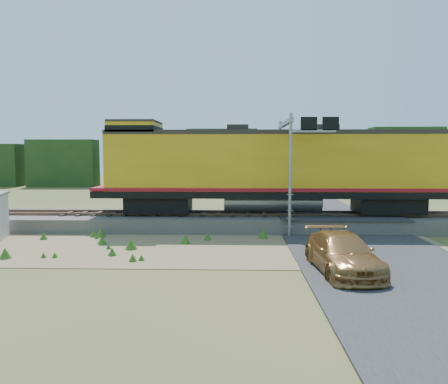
{
  "coord_description": "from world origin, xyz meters",
  "views": [
    {
      "loc": [
        1.1,
        -19.63,
        4.38
      ],
      "look_at": [
        0.42,
        3.0,
        2.4
      ],
      "focal_mm": 35.0,
      "sensor_mm": 36.0,
      "label": 1
    }
  ],
  "objects": [
    {
      "name": "signal_gantry",
      "position": [
        4.19,
        5.35,
        4.91
      ],
      "size": [
        2.57,
        6.2,
        6.49
      ],
      "color": "gray",
      "rests_on": "ground"
    },
    {
      "name": "dirt_shoulder",
      "position": [
        -2.0,
        0.5,
        0.01
      ],
      "size": [
        26.0,
        8.0,
        0.03
      ],
      "primitive_type": "cube",
      "color": "#8C7754",
      "rests_on": "ground"
    },
    {
      "name": "rails",
      "position": [
        0.0,
        6.0,
        0.88
      ],
      "size": [
        70.0,
        1.54,
        0.16
      ],
      "color": "brown",
      "rests_on": "ballast"
    },
    {
      "name": "weed_clumps",
      "position": [
        -3.5,
        0.1,
        0.0
      ],
      "size": [
        15.0,
        6.2,
        0.56
      ],
      "primitive_type": null,
      "color": "#335F1B",
      "rests_on": "ground"
    },
    {
      "name": "car",
      "position": [
        5.0,
        -3.67,
        0.71
      ],
      "size": [
        2.37,
        5.06,
        1.43
      ],
      "primitive_type": "imported",
      "rotation": [
        0.0,
        0.0,
        0.08
      ],
      "color": "#A16F3B",
      "rests_on": "ground"
    },
    {
      "name": "road",
      "position": [
        7.0,
        0.74,
        0.09
      ],
      "size": [
        7.0,
        66.0,
        0.86
      ],
      "color": "#38383A",
      "rests_on": "ground"
    },
    {
      "name": "tree_line_north",
      "position": [
        0.0,
        38.0,
        3.07
      ],
      "size": [
        130.0,
        3.0,
        6.5
      ],
      "color": "#1C3A15",
      "rests_on": "ground"
    },
    {
      "name": "ballast",
      "position": [
        0.0,
        6.0,
        0.4
      ],
      "size": [
        70.0,
        5.0,
        0.8
      ],
      "primitive_type": "cube",
      "color": "slate",
      "rests_on": "ground"
    },
    {
      "name": "ground",
      "position": [
        0.0,
        0.0,
        0.0
      ],
      "size": [
        140.0,
        140.0,
        0.0
      ],
      "primitive_type": "plane",
      "color": "#475123",
      "rests_on": "ground"
    },
    {
      "name": "locomotive",
      "position": [
        2.89,
        6.0,
        3.59
      ],
      "size": [
        20.69,
        3.16,
        5.34
      ],
      "color": "black",
      "rests_on": "rails"
    }
  ]
}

